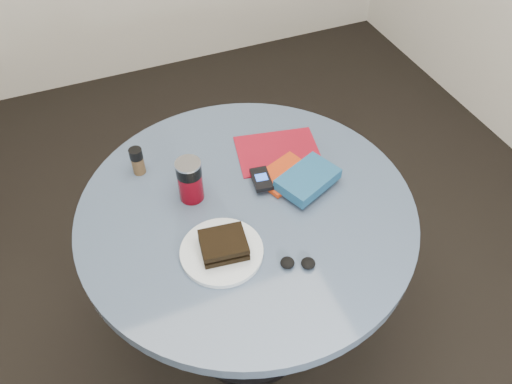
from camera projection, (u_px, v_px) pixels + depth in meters
name	position (u px, v px, depth m)	size (l,w,h in m)	color
ground	(249.00, 329.00, 2.02)	(4.00, 4.00, 0.00)	black
table	(247.00, 240.00, 1.59)	(1.00, 1.00, 0.75)	black
plate	(222.00, 252.00, 1.35)	(0.23, 0.23, 0.01)	silver
sandwich	(224.00, 245.00, 1.33)	(0.13, 0.12, 0.04)	black
soda_can	(190.00, 180.00, 1.44)	(0.08, 0.08, 0.14)	maroon
pepper_grinder	(137.00, 161.00, 1.53)	(0.05, 0.05, 0.09)	#4C3820
magazine	(278.00, 152.00, 1.63)	(0.26, 0.20, 0.00)	maroon
red_book	(284.00, 174.00, 1.54)	(0.17, 0.11, 0.01)	#AD2F0D
novel	(308.00, 179.00, 1.49)	(0.18, 0.12, 0.04)	navy
mp3_player	(261.00, 179.00, 1.51)	(0.07, 0.10, 0.02)	black
headphones	(298.00, 263.00, 1.32)	(0.10, 0.07, 0.02)	black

